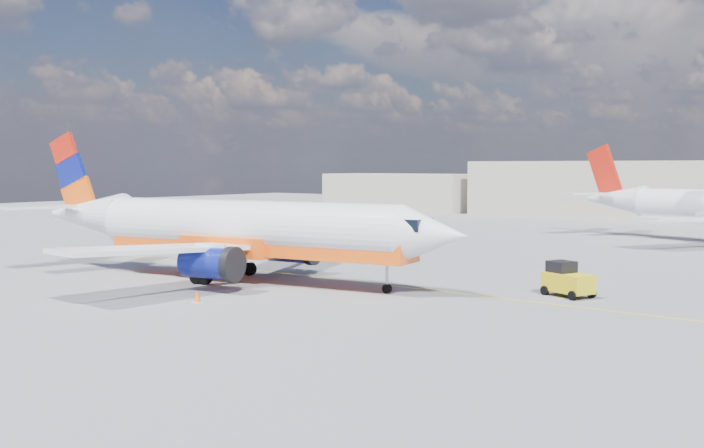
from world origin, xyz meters
The scene contains 6 objects.
ground centered at (0.00, 0.00, 0.00)m, with size 240.00×240.00×0.00m, color slate.
taxi_line centered at (0.00, 3.00, 0.01)m, with size 70.00×0.15×0.01m, color yellow.
terminal_annex centered at (-45.00, 72.00, 3.00)m, with size 26.00×10.00×6.00m, color beige.
main_jet centered at (-6.90, -1.34, 3.28)m, with size 32.58×25.29×9.83m.
gse_tug centered at (12.19, 5.93, 0.92)m, with size 3.09×2.53×1.95m.
traffic_cone centered at (-2.53, -8.25, 0.31)m, with size 0.45×0.45×0.63m.
Camera 1 is at (29.73, -35.68, 7.29)m, focal length 40.00 mm.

